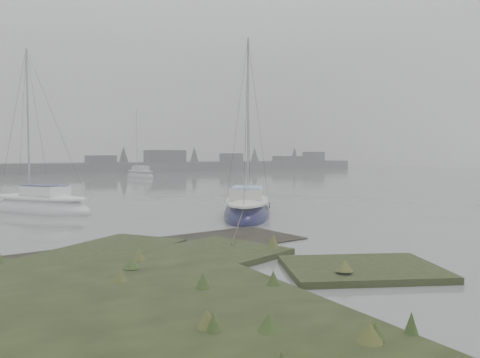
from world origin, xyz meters
name	(u,v)px	position (x,y,z in m)	size (l,w,h in m)	color
ground	(73,189)	(0.00, 30.00, 0.00)	(160.00, 160.00, 0.00)	slate
far_shoreline	(202,165)	(26.84, 61.90, 0.85)	(60.00, 8.00, 4.15)	#4C4F51
sailboat_main	(247,211)	(3.23, 9.05, 0.26)	(5.05, 6.13, 8.55)	#0D0D37
sailboat_white	(42,206)	(-4.27, 15.41, 0.26)	(4.90, 5.98, 8.33)	silver
sailboat_far_b	(140,175)	(10.31, 44.43, 0.27)	(2.46, 6.24, 8.61)	silver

